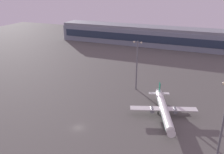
% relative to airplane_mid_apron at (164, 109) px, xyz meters
% --- Properties ---
extents(ground_plane, '(416.00, 416.00, 0.00)m').
position_rel_airplane_mid_apron_xyz_m(ground_plane, '(-28.30, -20.73, -3.42)').
color(ground_plane, '#56544F').
extents(terminal_building, '(157.35, 22.40, 16.40)m').
position_rel_airplane_mid_apron_xyz_m(terminal_building, '(-38.75, 119.92, 4.68)').
color(terminal_building, gray).
rests_on(terminal_building, ground).
extents(airplane_mid_apron, '(26.87, 34.14, 9.04)m').
position_rel_airplane_mid_apron_xyz_m(airplane_mid_apron, '(0.00, 0.00, 0.00)').
color(airplane_mid_apron, silver).
rests_on(airplane_mid_apron, ground).
extents(apron_light_central, '(4.80, 0.90, 25.33)m').
position_rel_airplane_mid_apron_xyz_m(apron_light_central, '(-18.51, 22.38, 11.08)').
color(apron_light_central, slate).
rests_on(apron_light_central, ground).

